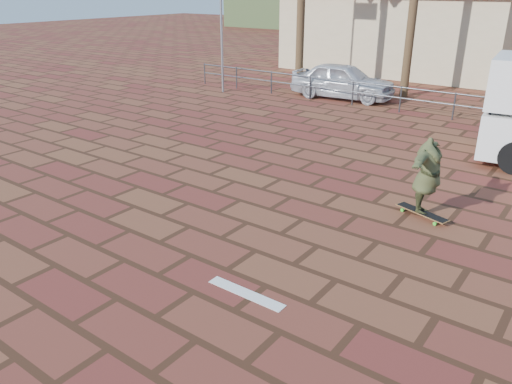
# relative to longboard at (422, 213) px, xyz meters

# --- Properties ---
(ground) EXTENTS (120.00, 120.00, 0.00)m
(ground) POSITION_rel_longboard_xyz_m (-1.96, -3.25, -0.10)
(ground) COLOR brown
(ground) RESTS_ON ground
(paint_stripe) EXTENTS (1.40, 0.22, 0.01)m
(paint_stripe) POSITION_rel_longboard_xyz_m (-1.26, -4.45, -0.09)
(paint_stripe) COLOR white
(paint_stripe) RESTS_ON ground
(guardrail) EXTENTS (24.06, 0.06, 1.00)m
(guardrail) POSITION_rel_longboard_xyz_m (-1.96, 8.75, 0.58)
(guardrail) COLOR #47494F
(guardrail) RESTS_ON ground
(building_west) EXTENTS (12.60, 7.60, 4.50)m
(building_west) POSITION_rel_longboard_xyz_m (-7.96, 18.75, 2.18)
(building_west) COLOR beige
(building_west) RESTS_ON ground
(longboard) EXTENTS (1.22, 0.61, 0.12)m
(longboard) POSITION_rel_longboard_xyz_m (0.00, 0.00, 0.00)
(longboard) COLOR olive
(longboard) RESTS_ON ground
(skateboarder) EXTENTS (0.80, 2.05, 1.62)m
(skateboarder) POSITION_rel_longboard_xyz_m (-0.00, -0.00, 0.83)
(skateboarder) COLOR #424626
(skateboarder) RESTS_ON longboard
(car_silver) EXTENTS (4.55, 2.19, 1.50)m
(car_silver) POSITION_rel_longboard_xyz_m (-6.94, 9.75, 0.65)
(car_silver) COLOR silver
(car_silver) RESTS_ON ground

